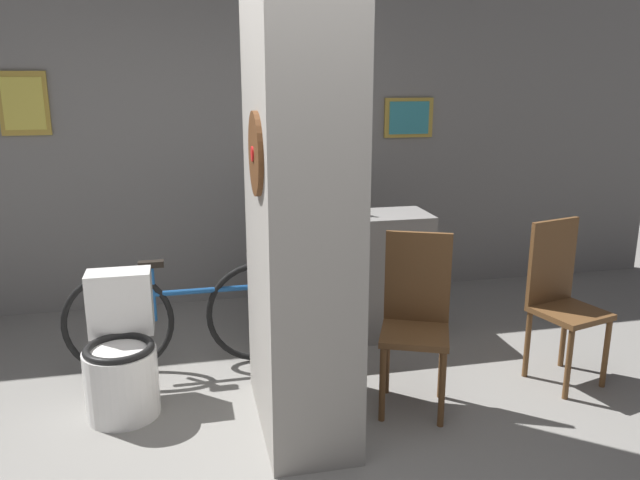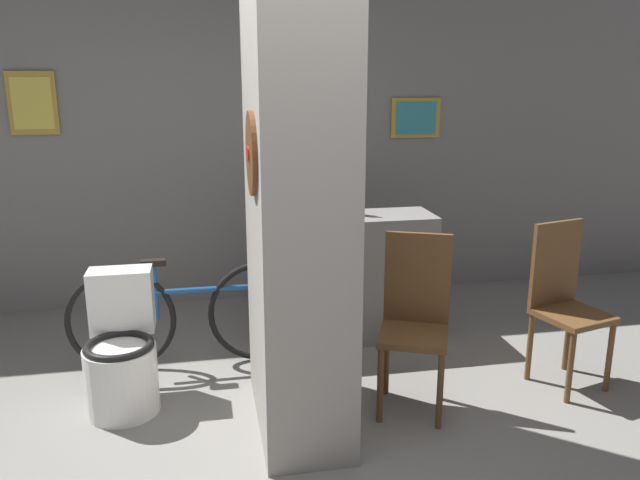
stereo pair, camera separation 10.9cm
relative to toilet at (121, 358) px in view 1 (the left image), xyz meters
name	(u,v)px [view 1 (the left image)]	position (x,y,z in m)	size (l,w,h in m)	color
ground_plane	(294,476)	(0.86, -0.86, -0.32)	(14.00, 14.00, 0.00)	gray
wall_back	(236,150)	(0.86, 1.77, 0.98)	(8.00, 0.09, 2.60)	gray
pillar_center	(299,196)	(0.99, -0.36, 0.98)	(0.50, 1.00, 2.60)	gray
counter_shelf	(346,277)	(1.55, 0.74, 0.14)	(1.22, 0.44, 0.93)	gray
toilet	(121,358)	(0.00, 0.00, 0.00)	(0.41, 0.57, 0.79)	white
chair_near_pillar	(416,315)	(1.69, -0.30, 0.24)	(0.50, 0.50, 1.03)	brown
chair_by_doorway	(561,295)	(2.70, -0.19, 0.24)	(0.47, 0.47, 1.03)	brown
bicycle	(191,316)	(0.41, 0.46, 0.04)	(1.62, 0.42, 0.76)	black
bottle_tall	(354,202)	(1.60, 0.76, 0.70)	(0.07, 0.07, 0.26)	olive
bottle_short	(337,203)	(1.49, 0.81, 0.69)	(0.08, 0.08, 0.22)	silver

